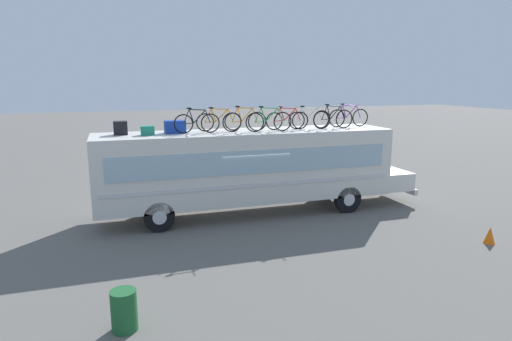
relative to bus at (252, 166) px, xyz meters
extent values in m
plane|color=#605E59|center=(-0.18, 0.00, -1.86)|extent=(120.00, 120.00, 0.00)
cube|color=silver|center=(-0.18, 0.00, 0.05)|extent=(11.09, 2.36, 2.57)
cube|color=silver|center=(6.01, 0.00, -0.88)|extent=(1.29, 2.17, 0.71)
cube|color=#99B7C6|center=(-0.18, -1.19, 0.38)|extent=(10.20, 0.04, 0.82)
cube|color=#99B7C6|center=(-0.18, 1.19, 0.38)|extent=(10.20, 0.04, 0.82)
cube|color=silver|center=(-0.18, -1.20, -0.46)|extent=(10.64, 0.03, 0.12)
cube|color=silver|center=(-0.18, 1.20, -0.46)|extent=(10.64, 0.03, 0.12)
cube|color=silver|center=(6.71, 0.00, -1.31)|extent=(0.16, 2.24, 0.24)
cylinder|color=black|center=(3.59, -1.04, -1.33)|extent=(1.05, 0.28, 1.05)
cylinder|color=silver|center=(3.59, -1.04, -1.33)|extent=(0.47, 0.30, 0.47)
cylinder|color=black|center=(3.59, 1.04, -1.33)|extent=(1.05, 0.28, 1.05)
cylinder|color=silver|center=(3.59, 1.04, -1.33)|extent=(0.47, 0.30, 0.47)
cylinder|color=black|center=(-3.62, -1.04, -1.33)|extent=(1.05, 0.28, 1.05)
cylinder|color=silver|center=(-3.62, -1.04, -1.33)|extent=(0.47, 0.30, 0.47)
cylinder|color=black|center=(-3.62, 1.04, -1.33)|extent=(1.05, 0.28, 1.05)
cylinder|color=silver|center=(-3.62, 1.04, -1.33)|extent=(0.47, 0.30, 0.47)
cube|color=black|center=(-4.68, 0.31, 1.58)|extent=(0.46, 0.40, 0.47)
cube|color=#1E7F66|center=(-3.80, -0.09, 1.50)|extent=(0.45, 0.36, 0.32)
cube|color=#193899|center=(-2.82, 0.18, 1.57)|extent=(0.73, 0.52, 0.45)
torus|color=black|center=(-2.54, -0.07, 1.69)|extent=(0.69, 0.04, 0.69)
torus|color=black|center=(-1.58, -0.07, 1.69)|extent=(0.69, 0.04, 0.69)
cylinder|color=black|center=(-2.25, -0.07, 1.95)|extent=(0.19, 0.04, 0.49)
cylinder|color=black|center=(-1.97, -0.07, 1.93)|extent=(0.45, 0.04, 0.48)
cylinder|color=black|center=(-2.04, -0.07, 2.18)|extent=(0.58, 0.04, 0.07)
cylinder|color=black|center=(-2.36, -0.07, 1.70)|extent=(0.37, 0.03, 0.05)
cylinder|color=black|center=(-2.44, -0.07, 1.94)|extent=(0.24, 0.03, 0.51)
cylinder|color=black|center=(-1.67, -0.07, 1.92)|extent=(0.20, 0.03, 0.48)
cylinder|color=silver|center=(-1.75, -0.07, 2.21)|extent=(0.03, 0.44, 0.03)
ellipsoid|color=black|center=(-2.33, -0.07, 2.23)|extent=(0.20, 0.08, 0.06)
torus|color=black|center=(-1.68, 0.35, 1.68)|extent=(0.67, 0.04, 0.67)
torus|color=black|center=(-0.62, 0.35, 1.68)|extent=(0.67, 0.04, 0.67)
cylinder|color=orange|center=(-1.36, 0.35, 1.93)|extent=(0.20, 0.04, 0.48)
cylinder|color=orange|center=(-1.04, 0.35, 1.92)|extent=(0.49, 0.04, 0.46)
cylinder|color=orange|center=(-1.13, 0.35, 2.15)|extent=(0.64, 0.04, 0.07)
cylinder|color=orange|center=(-1.48, 0.35, 1.69)|extent=(0.41, 0.03, 0.05)
cylinder|color=orange|center=(-1.57, 0.35, 1.92)|extent=(0.26, 0.03, 0.50)
cylinder|color=orange|center=(-0.71, 0.35, 1.91)|extent=(0.22, 0.03, 0.47)
cylinder|color=silver|center=(-0.81, 0.35, 2.19)|extent=(0.03, 0.44, 0.03)
ellipsoid|color=black|center=(-1.45, 0.35, 2.21)|extent=(0.20, 0.08, 0.06)
torus|color=black|center=(-0.78, -0.12, 1.70)|extent=(0.72, 0.04, 0.72)
torus|color=black|center=(0.18, -0.12, 1.70)|extent=(0.72, 0.04, 0.72)
cylinder|color=orange|center=(-0.49, -0.12, 1.97)|extent=(0.19, 0.04, 0.51)
cylinder|color=orange|center=(-0.20, -0.12, 1.96)|extent=(0.45, 0.04, 0.49)
cylinder|color=orange|center=(-0.28, -0.12, 2.21)|extent=(0.58, 0.04, 0.07)
cylinder|color=orange|center=(-0.60, -0.12, 1.71)|extent=(0.37, 0.03, 0.05)
cylinder|color=orange|center=(-0.68, -0.12, 1.96)|extent=(0.24, 0.03, 0.53)
cylinder|color=orange|center=(0.10, -0.12, 1.95)|extent=(0.20, 0.03, 0.50)
cylinder|color=silver|center=(0.01, -0.12, 2.24)|extent=(0.03, 0.44, 0.03)
ellipsoid|color=black|center=(-0.57, -0.12, 2.26)|extent=(0.20, 0.08, 0.06)
torus|color=black|center=(0.00, -0.41, 1.70)|extent=(0.71, 0.04, 0.71)
torus|color=black|center=(1.08, -0.41, 1.70)|extent=(0.71, 0.04, 0.71)
cylinder|color=green|center=(0.32, -0.41, 1.97)|extent=(0.21, 0.04, 0.51)
cylinder|color=green|center=(0.65, -0.41, 1.95)|extent=(0.50, 0.04, 0.49)
cylinder|color=green|center=(0.56, -0.41, 2.20)|extent=(0.65, 0.04, 0.07)
cylinder|color=green|center=(0.20, -0.41, 1.71)|extent=(0.41, 0.03, 0.05)
cylinder|color=green|center=(0.12, -0.41, 1.96)|extent=(0.26, 0.03, 0.53)
cylinder|color=green|center=(0.98, -0.41, 1.94)|extent=(0.22, 0.03, 0.50)
cylinder|color=silver|center=(0.88, -0.41, 2.24)|extent=(0.03, 0.44, 0.03)
ellipsoid|color=black|center=(0.24, -0.41, 2.26)|extent=(0.20, 0.08, 0.06)
torus|color=black|center=(0.90, -0.01, 1.68)|extent=(0.68, 0.04, 0.68)
torus|color=black|center=(1.96, -0.01, 1.68)|extent=(0.68, 0.04, 0.68)
cylinder|color=red|center=(1.22, -0.01, 1.93)|extent=(0.20, 0.04, 0.48)
cylinder|color=red|center=(1.54, -0.01, 1.92)|extent=(0.49, 0.04, 0.46)
cylinder|color=red|center=(1.45, -0.01, 2.15)|extent=(0.64, 0.04, 0.07)
cylinder|color=red|center=(1.10, -0.01, 1.69)|extent=(0.41, 0.03, 0.05)
cylinder|color=red|center=(1.02, -0.01, 1.92)|extent=(0.26, 0.03, 0.50)
cylinder|color=red|center=(1.87, -0.01, 1.91)|extent=(0.22, 0.03, 0.47)
cylinder|color=silver|center=(1.77, -0.01, 2.19)|extent=(0.03, 0.44, 0.03)
ellipsoid|color=black|center=(1.13, -0.01, 2.21)|extent=(0.20, 0.08, 0.06)
torus|color=black|center=(1.83, 0.02, 1.68)|extent=(0.68, 0.04, 0.68)
torus|color=black|center=(2.88, 0.02, 1.68)|extent=(0.68, 0.04, 0.68)
cylinder|color=white|center=(2.14, 0.02, 1.94)|extent=(0.20, 0.04, 0.48)
cylinder|color=white|center=(2.46, 0.02, 1.92)|extent=(0.49, 0.04, 0.47)
cylinder|color=white|center=(2.37, 0.02, 2.16)|extent=(0.63, 0.04, 0.07)
cylinder|color=white|center=(2.03, 0.02, 1.69)|extent=(0.40, 0.03, 0.05)
cylinder|color=white|center=(1.94, 0.02, 1.93)|extent=(0.26, 0.03, 0.50)
cylinder|color=white|center=(2.78, 0.02, 1.91)|extent=(0.22, 0.03, 0.47)
cylinder|color=silver|center=(2.69, 0.02, 2.19)|extent=(0.03, 0.44, 0.03)
ellipsoid|color=black|center=(2.06, 0.02, 2.21)|extent=(0.20, 0.08, 0.06)
torus|color=black|center=(2.76, -0.26, 1.71)|extent=(0.73, 0.04, 0.73)
torus|color=black|center=(3.73, -0.26, 1.71)|extent=(0.73, 0.04, 0.73)
cylinder|color=black|center=(3.05, -0.26, 1.98)|extent=(0.19, 0.04, 0.52)
cylinder|color=black|center=(3.34, -0.26, 1.97)|extent=(0.45, 0.04, 0.50)
cylinder|color=black|center=(3.26, -0.26, 2.22)|extent=(0.58, 0.04, 0.07)
cylinder|color=black|center=(2.94, -0.26, 1.72)|extent=(0.37, 0.03, 0.05)
cylinder|color=black|center=(2.86, -0.26, 1.97)|extent=(0.24, 0.03, 0.54)
cylinder|color=black|center=(3.64, -0.26, 1.96)|extent=(0.21, 0.03, 0.51)
cylinder|color=silver|center=(3.55, -0.26, 2.26)|extent=(0.03, 0.44, 0.03)
ellipsoid|color=black|center=(2.97, -0.26, 2.28)|extent=(0.20, 0.08, 0.06)
torus|color=black|center=(3.66, 0.18, 1.70)|extent=(0.72, 0.04, 0.72)
torus|color=black|center=(4.72, 0.18, 1.70)|extent=(0.72, 0.04, 0.72)
cylinder|color=purple|center=(3.97, 0.18, 1.97)|extent=(0.20, 0.04, 0.51)
cylinder|color=purple|center=(4.29, 0.18, 1.95)|extent=(0.49, 0.04, 0.49)
cylinder|color=purple|center=(4.21, 0.18, 2.20)|extent=(0.64, 0.04, 0.07)
cylinder|color=purple|center=(3.86, 0.18, 1.71)|extent=(0.40, 0.03, 0.05)
cylinder|color=purple|center=(3.77, 0.18, 1.96)|extent=(0.26, 0.03, 0.53)
cylinder|color=purple|center=(4.62, 0.18, 1.94)|extent=(0.22, 0.03, 0.50)
cylinder|color=silver|center=(4.53, 0.18, 2.24)|extent=(0.03, 0.44, 0.03)
ellipsoid|color=black|center=(3.89, 0.18, 2.26)|extent=(0.20, 0.08, 0.06)
cylinder|color=#1E592D|center=(-4.94, -6.95, -1.42)|extent=(0.54, 0.54, 0.87)
cone|color=orange|center=(6.18, -5.41, -1.59)|extent=(0.35, 0.35, 0.54)
camera|label=1|loc=(-4.91, -15.63, 3.23)|focal=30.84mm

